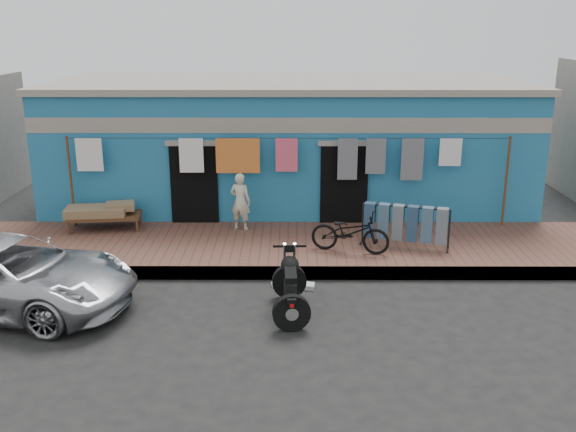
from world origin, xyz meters
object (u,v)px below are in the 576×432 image
at_px(motorcycle, 290,284).
at_px(charpoy, 105,217).
at_px(jeans_rack, 405,225).
at_px(car, 7,273).
at_px(bicycle, 350,228).
at_px(seated_person, 240,201).

height_order(motorcycle, charpoy, motorcycle).
bearing_deg(jeans_rack, car, -160.54).
relative_size(car, motorcycle, 2.73).
bearing_deg(motorcycle, jeans_rack, 47.30).
relative_size(car, bicycle, 2.83).
xyz_separation_m(motorcycle, jeans_rack, (2.42, 2.79, 0.17)).
relative_size(seated_person, jeans_rack, 0.68).
height_order(seated_person, jeans_rack, seated_person).
bearing_deg(car, motorcycle, -80.50).
bearing_deg(car, seated_person, -33.62).
relative_size(car, charpoy, 2.57).
height_order(seated_person, motorcycle, seated_person).
bearing_deg(charpoy, car, -100.02).
bearing_deg(charpoy, jeans_rack, -9.60).
distance_m(car, charpoy, 3.78).
distance_m(car, motorcycle, 4.91).
distance_m(car, bicycle, 6.51).
height_order(seated_person, charpoy, seated_person).
bearing_deg(jeans_rack, charpoy, 170.40).
bearing_deg(charpoy, seated_person, -0.12).
distance_m(bicycle, motorcycle, 2.71).
bearing_deg(seated_person, bicycle, 165.99).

